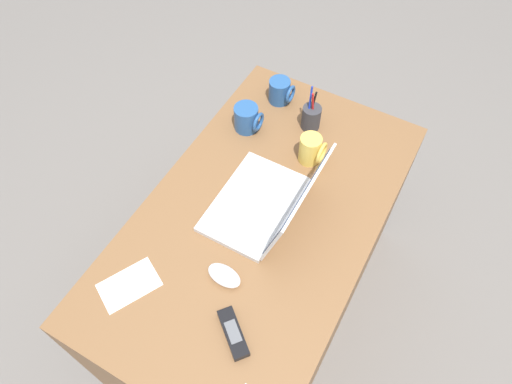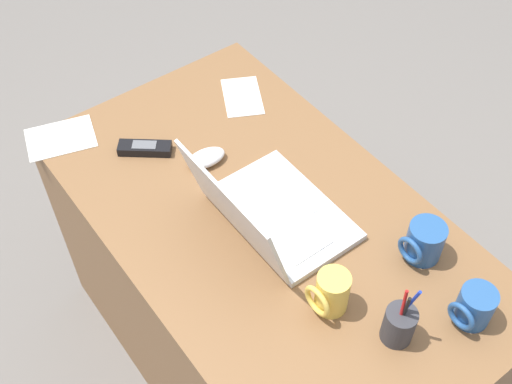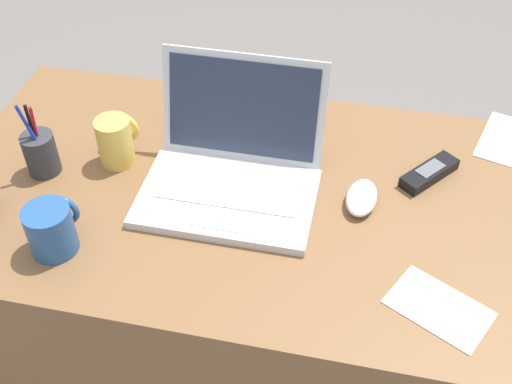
{
  "view_description": "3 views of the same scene",
  "coord_description": "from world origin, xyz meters",
  "px_view_note": "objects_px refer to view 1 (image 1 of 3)",
  "views": [
    {
      "loc": [
        0.69,
        0.37,
        2.01
      ],
      "look_at": [
        -0.03,
        -0.03,
        0.81
      ],
      "focal_mm": 33.13,
      "sensor_mm": 36.0,
      "label": 1
    },
    {
      "loc": [
        -0.77,
        0.6,
        1.97
      ],
      "look_at": [
        0.01,
        0.03,
        0.85
      ],
      "focal_mm": 45.47,
      "sensor_mm": 36.0,
      "label": 2
    },
    {
      "loc": [
        0.22,
        -0.91,
        1.62
      ],
      "look_at": [
        0.04,
        -0.04,
        0.78
      ],
      "focal_mm": 44.48,
      "sensor_mm": 36.0,
      "label": 3
    }
  ],
  "objects_px": {
    "cordless_phone": "(233,333)",
    "pen_holder": "(311,117)",
    "coffee_mug_spare": "(280,91)",
    "laptop": "(267,203)",
    "coffee_mug_tall": "(247,118)",
    "computer_mouse": "(224,275)",
    "coffee_mug_white": "(311,150)"
  },
  "relations": [
    {
      "from": "pen_holder",
      "to": "cordless_phone",
      "type": "bearing_deg",
      "value": 10.45
    },
    {
      "from": "coffee_mug_white",
      "to": "pen_holder",
      "type": "distance_m",
      "value": 0.15
    },
    {
      "from": "computer_mouse",
      "to": "pen_holder",
      "type": "distance_m",
      "value": 0.66
    },
    {
      "from": "coffee_mug_white",
      "to": "cordless_phone",
      "type": "bearing_deg",
      "value": 7.02
    },
    {
      "from": "laptop",
      "to": "coffee_mug_white",
      "type": "relative_size",
      "value": 3.3
    },
    {
      "from": "pen_holder",
      "to": "coffee_mug_spare",
      "type": "bearing_deg",
      "value": -112.41
    },
    {
      "from": "computer_mouse",
      "to": "coffee_mug_tall",
      "type": "xyz_separation_m",
      "value": [
        -0.54,
        -0.23,
        0.03
      ]
    },
    {
      "from": "coffee_mug_white",
      "to": "computer_mouse",
      "type": "bearing_deg",
      "value": -3.05
    },
    {
      "from": "laptop",
      "to": "cordless_phone",
      "type": "distance_m",
      "value": 0.41
    },
    {
      "from": "coffee_mug_spare",
      "to": "cordless_phone",
      "type": "xyz_separation_m",
      "value": [
        0.85,
        0.3,
        -0.03
      ]
    },
    {
      "from": "laptop",
      "to": "pen_holder",
      "type": "xyz_separation_m",
      "value": [
        -0.39,
        -0.04,
        0.0
      ]
    },
    {
      "from": "laptop",
      "to": "cordless_phone",
      "type": "relative_size",
      "value": 2.55
    },
    {
      "from": "computer_mouse",
      "to": "coffee_mug_spare",
      "type": "xyz_separation_m",
      "value": [
        -0.72,
        -0.19,
        0.03
      ]
    },
    {
      "from": "pen_holder",
      "to": "laptop",
      "type": "bearing_deg",
      "value": 5.36
    },
    {
      "from": "computer_mouse",
      "to": "coffee_mug_tall",
      "type": "bearing_deg",
      "value": -152.03
    },
    {
      "from": "coffee_mug_tall",
      "to": "coffee_mug_spare",
      "type": "xyz_separation_m",
      "value": [
        -0.18,
        0.04,
        -0.0
      ]
    },
    {
      "from": "pen_holder",
      "to": "coffee_mug_white",
      "type": "bearing_deg",
      "value": 25.21
    },
    {
      "from": "computer_mouse",
      "to": "laptop",
      "type": "bearing_deg",
      "value": -175.13
    },
    {
      "from": "computer_mouse",
      "to": "coffee_mug_tall",
      "type": "distance_m",
      "value": 0.59
    },
    {
      "from": "cordless_phone",
      "to": "computer_mouse",
      "type": "bearing_deg",
      "value": -140.48
    },
    {
      "from": "computer_mouse",
      "to": "cordless_phone",
      "type": "height_order",
      "value": "computer_mouse"
    },
    {
      "from": "coffee_mug_tall",
      "to": "cordless_phone",
      "type": "xyz_separation_m",
      "value": [
        0.67,
        0.34,
        -0.04
      ]
    },
    {
      "from": "laptop",
      "to": "coffee_mug_tall",
      "type": "distance_m",
      "value": 0.36
    },
    {
      "from": "coffee_mug_tall",
      "to": "pen_holder",
      "type": "xyz_separation_m",
      "value": [
        -0.12,
        0.19,
        -0.0
      ]
    },
    {
      "from": "coffee_mug_spare",
      "to": "cordless_phone",
      "type": "bearing_deg",
      "value": 19.48
    },
    {
      "from": "cordless_phone",
      "to": "pen_holder",
      "type": "distance_m",
      "value": 0.8
    },
    {
      "from": "cordless_phone",
      "to": "pen_holder",
      "type": "xyz_separation_m",
      "value": [
        -0.78,
        -0.14,
        0.04
      ]
    },
    {
      "from": "coffee_mug_tall",
      "to": "cordless_phone",
      "type": "distance_m",
      "value": 0.75
    },
    {
      "from": "computer_mouse",
      "to": "coffee_mug_tall",
      "type": "height_order",
      "value": "coffee_mug_tall"
    },
    {
      "from": "coffee_mug_tall",
      "to": "pen_holder",
      "type": "height_order",
      "value": "pen_holder"
    },
    {
      "from": "computer_mouse",
      "to": "pen_holder",
      "type": "height_order",
      "value": "pen_holder"
    },
    {
      "from": "coffee_mug_tall",
      "to": "cordless_phone",
      "type": "relative_size",
      "value": 0.72
    }
  ]
}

